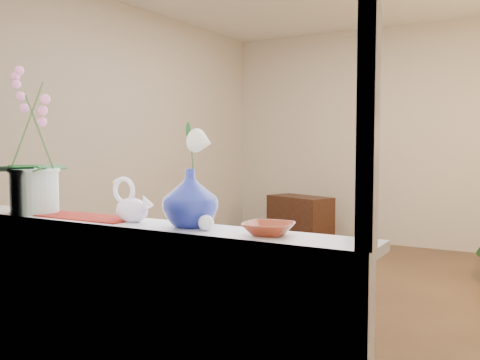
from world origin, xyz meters
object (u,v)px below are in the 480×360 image
object	(u,v)px
paperweight	(206,223)
side_table	(300,220)
blue_vase	(190,194)
orchid_pot	(33,139)
amber_dish	(269,230)
swan	(132,201)

from	to	relation	value
paperweight	side_table	size ratio (longest dim) A/B	0.08
paperweight	blue_vase	bearing A→B (deg)	155.55
orchid_pot	amber_dish	distance (m)	1.35
swan	blue_vase	size ratio (longest dim) A/B	0.79
orchid_pot	paperweight	size ratio (longest dim) A/B	11.47
paperweight	side_table	xyz separation A→B (m)	(-1.51, 4.37, -0.65)
swan	side_table	world-z (taller)	swan
paperweight	amber_dish	distance (m)	0.27
orchid_pot	blue_vase	xyz separation A→B (m)	(0.93, 0.04, -0.23)
blue_vase	amber_dish	xyz separation A→B (m)	(0.38, -0.01, -0.12)
blue_vase	swan	bearing A→B (deg)	-176.93
amber_dish	side_table	world-z (taller)	amber_dish
blue_vase	orchid_pot	bearing A→B (deg)	-177.63
orchid_pot	paperweight	xyz separation A→B (m)	(1.04, -0.01, -0.34)
paperweight	side_table	bearing A→B (deg)	109.11
side_table	paperweight	bearing A→B (deg)	-50.62
swan	amber_dish	bearing A→B (deg)	-14.40
orchid_pot	amber_dish	xyz separation A→B (m)	(1.30, 0.02, -0.35)
blue_vase	amber_dish	world-z (taller)	blue_vase
paperweight	orchid_pot	bearing A→B (deg)	179.28
swan	side_table	size ratio (longest dim) A/B	0.28
orchid_pot	swan	xyz separation A→B (m)	(0.62, 0.02, -0.28)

